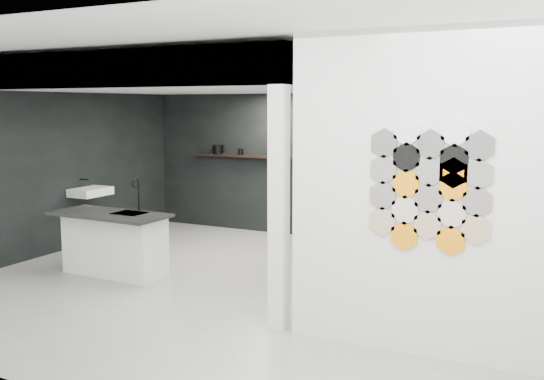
{
  "coord_description": "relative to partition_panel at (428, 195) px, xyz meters",
  "views": [
    {
      "loc": [
        3.31,
        -6.13,
        2.16
      ],
      "look_at": [
        0.1,
        0.3,
        1.15
      ],
      "focal_mm": 40.0,
      "sensor_mm": 36.0,
      "label": 1
    }
  ],
  "objects": [
    {
      "name": "wall_basin",
      "position": [
        -5.46,
        1.8,
        -0.55
      ],
      "size": [
        0.4,
        0.6,
        0.12
      ],
      "primitive_type": "cube",
      "color": "silver",
      "rests_on": "bay_clad_left"
    },
    {
      "name": "bay_clad_back",
      "position": [
        -3.52,
        3.97,
        -0.22
      ],
      "size": [
        4.4,
        0.04,
        2.35
      ],
      "primitive_type": "cube",
      "color": "black",
      "rests_on": "floor"
    },
    {
      "name": "kettle",
      "position": [
        -2.41,
        3.87,
        -0.01
      ],
      "size": [
        0.22,
        0.22,
        0.15
      ],
      "primitive_type": "ellipsoid",
      "rotation": [
        0.0,
        0.0,
        0.38
      ],
      "color": "black",
      "rests_on": "display_shelf"
    },
    {
      "name": "display_shelf",
      "position": [
        -3.43,
        3.87,
        -0.1
      ],
      "size": [
        3.0,
        0.15,
        0.04
      ],
      "primitive_type": "cube",
      "color": "black",
      "rests_on": "bay_clad_back"
    },
    {
      "name": "glass_bowl",
      "position": [
        -2.08,
        3.87,
        -0.03
      ],
      "size": [
        0.18,
        0.18,
        0.1
      ],
      "primitive_type": "cylinder",
      "rotation": [
        0.0,
        0.0,
        -0.28
      ],
      "color": "gray",
      "rests_on": "display_shelf"
    },
    {
      "name": "hex_tile_cluster",
      "position": [
        0.03,
        -0.09,
        0.1
      ],
      "size": [
        1.04,
        0.02,
        1.16
      ],
      "color": "tan",
      "rests_on": "partition_panel"
    },
    {
      "name": "utensil_cup",
      "position": [
        -4.0,
        3.87,
        -0.03
      ],
      "size": [
        0.09,
        0.09,
        0.1
      ],
      "primitive_type": "cylinder",
      "rotation": [
        0.0,
        0.0,
        -0.1
      ],
      "color": "black",
      "rests_on": "display_shelf"
    },
    {
      "name": "floor",
      "position": [
        -2.23,
        1.0,
        -1.4
      ],
      "size": [
        7.0,
        6.0,
        0.01
      ],
      "primitive_type": "cube",
      "color": "gray"
    },
    {
      "name": "bay_clad_left",
      "position": [
        -5.7,
        2.0,
        -0.22
      ],
      "size": [
        0.04,
        4.0,
        2.35
      ],
      "primitive_type": "cube",
      "color": "black",
      "rests_on": "floor"
    },
    {
      "name": "corner_column",
      "position": [
        -1.41,
        0.0,
        -0.22
      ],
      "size": [
        0.16,
        0.16,
        2.35
      ],
      "primitive_type": "cube",
      "color": "silver",
      "rests_on": "floor"
    },
    {
      "name": "partition_panel",
      "position": [
        0.0,
        0.0,
        0.0
      ],
      "size": [
        2.45,
        0.15,
        2.8
      ],
      "primitive_type": "cube",
      "color": "silver",
      "rests_on": "floor"
    },
    {
      "name": "glass_vase",
      "position": [
        -2.08,
        3.87,
        -0.02
      ],
      "size": [
        0.11,
        0.11,
        0.12
      ],
      "primitive_type": "cylinder",
      "rotation": [
        0.0,
        0.0,
        0.35
      ],
      "color": "gray",
      "rests_on": "display_shelf"
    },
    {
      "name": "kitchen_island",
      "position": [
        -4.1,
        0.74,
        -0.98
      ],
      "size": [
        1.55,
        0.72,
        1.24
      ],
      "rotation": [
        0.0,
        0.0,
        -0.03
      ],
      "color": "silver",
      "rests_on": "floor"
    },
    {
      "name": "stockpot",
      "position": [
        -4.45,
        3.87,
        -0.0
      ],
      "size": [
        0.24,
        0.24,
        0.15
      ],
      "primitive_type": "cylinder",
      "rotation": [
        0.0,
        0.0,
        0.36
      ],
      "color": "black",
      "rests_on": "display_shelf"
    },
    {
      "name": "bulkhead",
      "position": [
        -3.52,
        2.0,
        1.15
      ],
      "size": [
        4.4,
        4.0,
        0.4
      ],
      "primitive_type": "cube",
      "color": "silver",
      "rests_on": "corner_column"
    },
    {
      "name": "bottle_dark",
      "position": [
        -3.43,
        3.87,
        0.0
      ],
      "size": [
        0.08,
        0.08,
        0.17
      ],
      "primitive_type": "cylinder",
      "rotation": [
        0.0,
        0.0,
        -0.36
      ],
      "color": "black",
      "rests_on": "display_shelf"
    },
    {
      "name": "fascia_beam",
      "position": [
        -3.52,
        0.08,
        1.15
      ],
      "size": [
        4.4,
        0.16,
        0.4
      ],
      "primitive_type": "cube",
      "color": "silver",
      "rests_on": "corner_column"
    }
  ]
}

